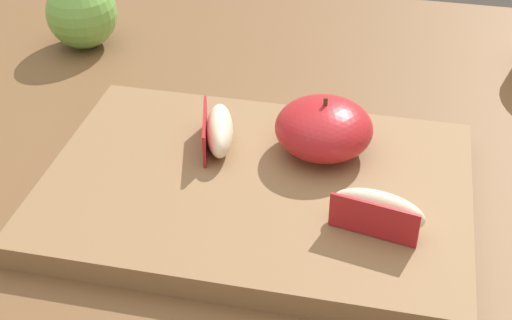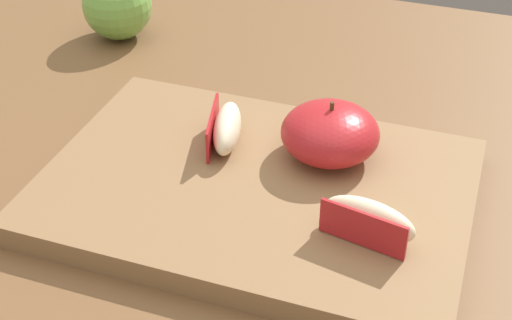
{
  "view_description": "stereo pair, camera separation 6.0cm",
  "coord_description": "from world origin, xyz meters",
  "px_view_note": "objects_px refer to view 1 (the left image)",
  "views": [
    {
      "loc": [
        0.14,
        -0.54,
        1.16
      ],
      "look_at": [
        0.03,
        -0.07,
        0.81
      ],
      "focal_mm": 51.76,
      "sensor_mm": 36.0,
      "label": 1
    },
    {
      "loc": [
        0.19,
        -0.53,
        1.16
      ],
      "look_at": [
        0.03,
        -0.07,
        0.81
      ],
      "focal_mm": 51.76,
      "sensor_mm": 36.0,
      "label": 2
    }
  ],
  "objects_px": {
    "apple_wedge_back": "(378,211)",
    "cutting_board": "(256,190)",
    "apple_wedge_left": "(218,130)",
    "whole_apple_granny_green": "(82,13)",
    "apple_half_skin_up": "(324,128)"
  },
  "relations": [
    {
      "from": "apple_wedge_back",
      "to": "apple_wedge_left",
      "type": "relative_size",
      "value": 0.99
    },
    {
      "from": "cutting_board",
      "to": "whole_apple_granny_green",
      "type": "relative_size",
      "value": 3.98
    },
    {
      "from": "apple_wedge_back",
      "to": "apple_wedge_left",
      "type": "bearing_deg",
      "value": 150.83
    },
    {
      "from": "apple_wedge_back",
      "to": "whole_apple_granny_green",
      "type": "xyz_separation_m",
      "value": [
        -0.36,
        0.28,
        0.0
      ]
    },
    {
      "from": "cutting_board",
      "to": "apple_wedge_back",
      "type": "relative_size",
      "value": 4.68
    },
    {
      "from": "apple_wedge_back",
      "to": "cutting_board",
      "type": "bearing_deg",
      "value": 159.25
    },
    {
      "from": "cutting_board",
      "to": "apple_wedge_left",
      "type": "xyz_separation_m",
      "value": [
        -0.04,
        0.04,
        0.03
      ]
    },
    {
      "from": "cutting_board",
      "to": "apple_wedge_back",
      "type": "height_order",
      "value": "apple_wedge_back"
    },
    {
      "from": "cutting_board",
      "to": "apple_half_skin_up",
      "type": "relative_size",
      "value": 4.15
    },
    {
      "from": "cutting_board",
      "to": "apple_wedge_back",
      "type": "xyz_separation_m",
      "value": [
        0.1,
        -0.04,
        0.03
      ]
    },
    {
      "from": "apple_wedge_back",
      "to": "whole_apple_granny_green",
      "type": "height_order",
      "value": "whole_apple_granny_green"
    },
    {
      "from": "apple_wedge_left",
      "to": "whole_apple_granny_green",
      "type": "distance_m",
      "value": 0.29
    },
    {
      "from": "cutting_board",
      "to": "whole_apple_granny_green",
      "type": "xyz_separation_m",
      "value": [
        -0.25,
        0.24,
        0.03
      ]
    },
    {
      "from": "apple_wedge_back",
      "to": "whole_apple_granny_green",
      "type": "bearing_deg",
      "value": 142.08
    },
    {
      "from": "cutting_board",
      "to": "apple_wedge_back",
      "type": "bearing_deg",
      "value": -20.75
    }
  ]
}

